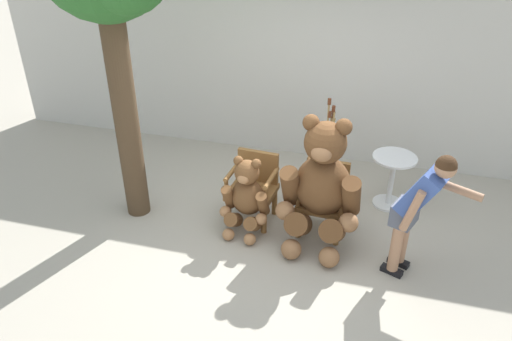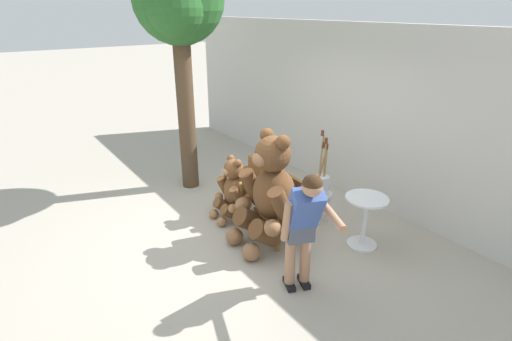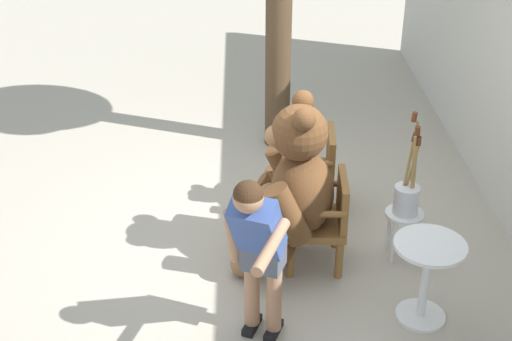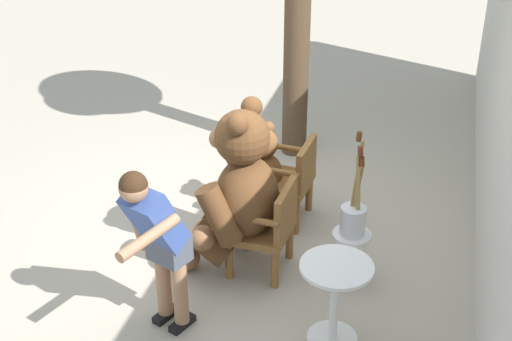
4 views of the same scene
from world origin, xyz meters
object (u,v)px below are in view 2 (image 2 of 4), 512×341
object	(u,v)px
white_stool	(320,199)
teddy_bear_small	(232,189)
person_visitor	(303,222)
round_side_table	(365,216)
wooden_chair_right	(285,208)
patio_tree	(179,7)
brush_bucket	(321,181)
wooden_chair_left	(249,186)
teddy_bear_large	(269,192)

from	to	relation	value
white_stool	teddy_bear_small	bearing A→B (deg)	-128.23
person_visitor	round_side_table	world-z (taller)	person_visitor
wooden_chair_right	patio_tree	world-z (taller)	patio_tree
wooden_chair_right	person_visitor	size ratio (longest dim) A/B	0.56
teddy_bear_small	patio_tree	world-z (taller)	patio_tree
brush_bucket	patio_tree	xyz separation A→B (m)	(-2.22, -1.05, 2.36)
white_stool	patio_tree	size ratio (longest dim) A/B	0.12
wooden_chair_right	white_stool	xyz separation A→B (m)	(-0.07, 0.74, -0.11)
wooden_chair_left	wooden_chair_right	distance (m)	0.87
wooden_chair_left	patio_tree	world-z (taller)	patio_tree
wooden_chair_left	brush_bucket	size ratio (longest dim) A/B	0.90
wooden_chair_left	teddy_bear_large	distance (m)	0.96
teddy_bear_small	person_visitor	bearing A→B (deg)	-8.71
teddy_bear_large	wooden_chair_right	bearing A→B (deg)	88.29
person_visitor	brush_bucket	distance (m)	1.73
wooden_chair_right	white_stool	world-z (taller)	wooden_chair_right
wooden_chair_left	wooden_chair_right	xyz separation A→B (m)	(0.87, 0.00, 0.00)
person_visitor	patio_tree	distance (m)	3.92
teddy_bear_large	brush_bucket	xyz separation A→B (m)	(-0.06, 1.01, -0.13)
person_visitor	round_side_table	size ratio (longest dim) A/B	2.12
person_visitor	white_stool	bearing A→B (deg)	129.29
patio_tree	teddy_bear_large	bearing A→B (deg)	0.99
brush_bucket	teddy_bear_small	bearing A→B (deg)	-128.15
wooden_chair_right	brush_bucket	bearing A→B (deg)	95.35
wooden_chair_left	round_side_table	distance (m)	1.81
wooden_chair_left	brush_bucket	distance (m)	1.11
brush_bucket	patio_tree	size ratio (longest dim) A/B	0.25
teddy_bear_small	white_stool	size ratio (longest dim) A/B	2.15
round_side_table	brush_bucket	bearing A→B (deg)	179.65
white_stool	brush_bucket	size ratio (longest dim) A/B	0.48
patio_tree	person_visitor	bearing A→B (deg)	-4.83
white_stool	wooden_chair_left	bearing A→B (deg)	-137.49
wooden_chair_right	teddy_bear_small	distance (m)	0.93
brush_bucket	wooden_chair_right	bearing A→B (deg)	-84.65
teddy_bear_large	white_stool	xyz separation A→B (m)	(-0.06, 1.00, -0.42)
teddy_bear_large	brush_bucket	size ratio (longest dim) A/B	1.66
round_side_table	white_stool	bearing A→B (deg)	179.80
wooden_chair_right	person_visitor	world-z (taller)	person_visitor
wooden_chair_left	teddy_bear_large	xyz separation A→B (m)	(0.87, -0.27, 0.31)
wooden_chair_right	teddy_bear_large	bearing A→B (deg)	-91.71
teddy_bear_large	wooden_chair_left	bearing A→B (deg)	162.89
wooden_chair_left	round_side_table	world-z (taller)	wooden_chair_left
wooden_chair_left	round_side_table	xyz separation A→B (m)	(1.65, 0.73, -0.01)
teddy_bear_small	wooden_chair_left	bearing A→B (deg)	88.31
person_visitor	round_side_table	bearing A→B (deg)	100.22
wooden_chair_left	round_side_table	size ratio (longest dim) A/B	1.19
teddy_bear_large	white_stool	size ratio (longest dim) A/B	3.44
wooden_chair_right	round_side_table	bearing A→B (deg)	43.45
wooden_chair_right	wooden_chair_left	bearing A→B (deg)	-179.99
teddy_bear_large	person_visitor	size ratio (longest dim) A/B	1.04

